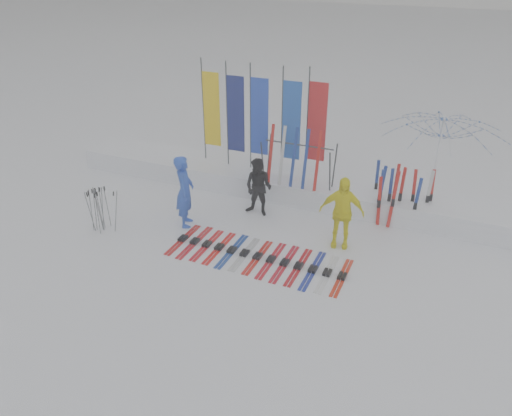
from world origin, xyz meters
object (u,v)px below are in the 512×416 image
at_px(ski_row, 258,257).
at_px(person_black, 259,187).
at_px(ski_rack, 298,158).
at_px(person_blue, 185,191).
at_px(person_yellow, 341,212).
at_px(tent_canopy, 436,166).

bearing_deg(ski_row, person_black, 112.72).
distance_m(ski_row, ski_rack, 3.50).
xyz_separation_m(person_black, ski_rack, (0.74, 1.15, 0.56)).
relative_size(person_blue, person_yellow, 1.06).
relative_size(person_black, ski_row, 0.38).
relative_size(person_blue, ski_row, 0.45).
relative_size(person_yellow, tent_canopy, 0.57).
xyz_separation_m(person_blue, person_yellow, (4.07, 0.60, -0.06)).
bearing_deg(person_black, person_blue, -135.94).
xyz_separation_m(person_yellow, tent_canopy, (1.89, 2.56, 0.54)).
relative_size(tent_canopy, ski_row, 0.75).
xyz_separation_m(tent_canopy, ski_row, (-3.54, -3.92, -1.44)).
bearing_deg(tent_canopy, ski_row, -132.05).
relative_size(tent_canopy, ski_rack, 1.61).
height_order(person_blue, tent_canopy, tent_canopy).
distance_m(person_blue, ski_rack, 3.39).
xyz_separation_m(person_yellow, ski_rack, (-1.77, 1.87, 0.45)).
relative_size(person_black, person_yellow, 0.88).
distance_m(person_blue, ski_row, 2.72).
height_order(person_black, person_yellow, person_yellow).
relative_size(person_black, tent_canopy, 0.50).
height_order(person_blue, person_black, person_blue).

